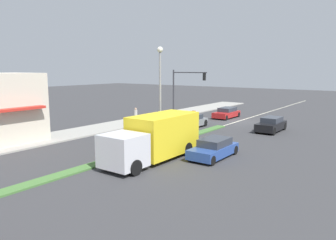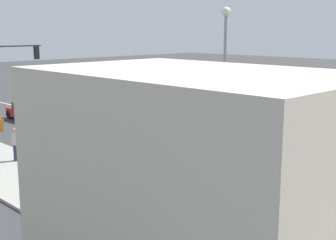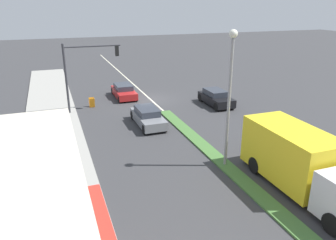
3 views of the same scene
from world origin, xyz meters
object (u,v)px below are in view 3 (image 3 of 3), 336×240
delivery_truck (302,162)px  suv_black (216,98)px  coupe_blue (306,148)px  street_lamp (230,83)px  traffic_signal_main (83,66)px  suv_grey (148,117)px  warning_aframe_sign (92,103)px  pedestrian (67,129)px  hatchback_red (124,91)px

delivery_truck → suv_black: bearing=-101.3°
coupe_blue → street_lamp: bearing=-8.0°
traffic_signal_main → street_lamp: size_ratio=0.76×
traffic_signal_main → suv_grey: 6.91m
suv_black → traffic_signal_main: bearing=-9.4°
suv_grey → suv_black: size_ratio=1.05×
warning_aframe_sign → street_lamp: bearing=112.1°
warning_aframe_sign → delivery_truck: size_ratio=0.11×
delivery_truck → pedestrian: bearing=-43.2°
warning_aframe_sign → suv_black: suv_black is taller
coupe_blue → pedestrian: bearing=-28.0°
traffic_signal_main → warning_aframe_sign: traffic_signal_main is taller
traffic_signal_main → pedestrian: bearing=72.1°
street_lamp → suv_grey: (2.20, -7.78, -4.15)m
traffic_signal_main → suv_black: size_ratio=1.39×
pedestrian → delivery_truck: delivery_truck is taller
suv_black → warning_aframe_sign: bearing=-16.2°
street_lamp → hatchback_red: size_ratio=1.77×
traffic_signal_main → suv_grey: traffic_signal_main is taller
hatchback_red → suv_black: bearing=143.7°
traffic_signal_main → warning_aframe_sign: 3.73m
traffic_signal_main → delivery_truck: (-8.32, 15.86, -2.43)m
traffic_signal_main → coupe_blue: traffic_signal_main is taller
pedestrian → delivery_truck: bearing=136.8°
delivery_truck → suv_grey: bearing=-68.6°
warning_aframe_sign → hatchback_red: 4.03m
street_lamp → warning_aframe_sign: street_lamp is taller
pedestrian → coupe_blue: (-13.11, 6.97, -0.36)m
suv_grey → hatchback_red: suv_grey is taller
warning_aframe_sign → suv_grey: bearing=119.6°
coupe_blue → hatchback_red: 18.09m
coupe_blue → suv_black: 11.30m
pedestrian → hatchback_red: 11.31m
traffic_signal_main → suv_grey: bearing=130.1°
pedestrian → hatchback_red: (-5.91, -9.63, -0.37)m
street_lamp → coupe_blue: size_ratio=1.82×
warning_aframe_sign → traffic_signal_main: bearing=64.9°
coupe_blue → suv_grey: bearing=-49.7°
street_lamp → suv_grey: street_lamp is taller
suv_black → coupe_blue: bearing=90.0°
suv_black → street_lamp: bearing=64.7°
suv_grey → coupe_blue: size_ratio=1.05×
warning_aframe_sign → pedestrian: bearing=70.9°
warning_aframe_sign → coupe_blue: coupe_blue is taller
traffic_signal_main → coupe_blue: (-11.12, 13.15, -3.29)m
street_lamp → pedestrian: size_ratio=4.54×
street_lamp → suv_black: bearing=-115.3°
coupe_blue → hatchback_red: size_ratio=0.98×
delivery_truck → coupe_blue: bearing=-135.9°
suv_grey → warning_aframe_sign: bearing=-60.4°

